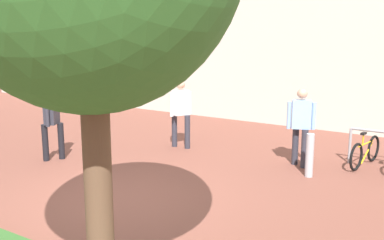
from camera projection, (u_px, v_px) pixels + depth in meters
name	position (u px, v px, depth m)	size (l,w,h in m)	color
ground_plane	(115.00, 202.00, 7.85)	(60.00, 60.00, 0.00)	brown
bollard_steel	(310.00, 155.00, 9.09)	(0.16, 0.16, 0.90)	#ADADB2
person_shirt_blue	(301.00, 122.00, 9.71)	(0.57, 0.38, 1.72)	#2D2D38
person_suited_dark	(52.00, 118.00, 10.18)	(0.40, 0.55, 1.72)	black
person_shirt_white	(181.00, 109.00, 11.26)	(0.52, 0.56, 1.72)	#2D2D38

